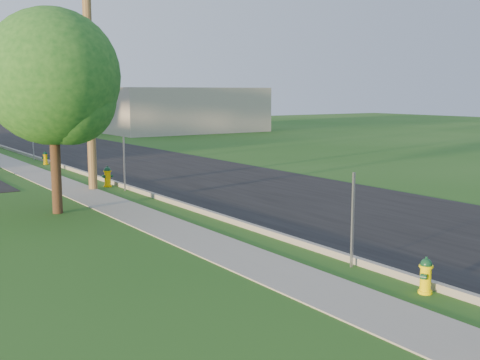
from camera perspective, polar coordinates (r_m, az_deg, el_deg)
name	(u,v)px	position (r m, az deg, el deg)	size (l,w,h in m)	color
road	(320,203)	(19.84, 7.59, -2.22)	(8.00, 120.00, 0.02)	black
curb	(216,215)	(17.48, -2.30, -3.38)	(0.15, 120.00, 0.15)	gray
sidewalk	(162,225)	(16.66, -7.45, -4.24)	(1.50, 120.00, 0.03)	gray
utility_pole_mid	(88,55)	(23.01, -14.17, 11.41)	(1.40, 0.32, 9.80)	brown
sign_post_near	(353,220)	(12.65, 10.64, -3.78)	(0.05, 0.04, 2.00)	gray
sign_post_mid	(124,164)	(22.50, -10.91, 1.50)	(0.05, 0.04, 2.00)	gray
sign_post_far	(33,141)	(34.02, -19.02, 3.47)	(0.05, 0.04, 2.00)	gray
distant_building	(178,110)	(56.22, -5.88, 6.65)	(14.00, 10.00, 4.00)	#A29A8C
tree_verge	(56,82)	(18.59, -17.04, 8.86)	(4.01, 4.01, 6.07)	#362318
hydrant_near	(426,276)	(11.51, 17.22, -8.65)	(0.35, 0.31, 0.68)	#FFE400
hydrant_mid	(108,177)	(23.67, -12.45, 0.32)	(0.41, 0.37, 0.81)	#F8BC03
hydrant_far	(45,158)	(31.81, -17.97, 1.99)	(0.35, 0.31, 0.67)	#F8BB00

